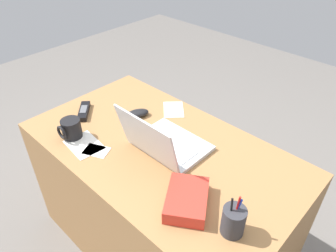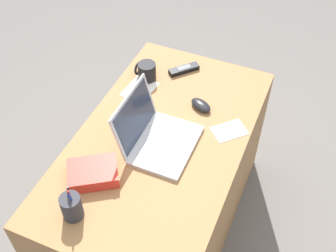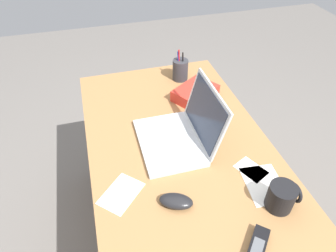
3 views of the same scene
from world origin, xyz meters
name	(u,v)px [view 1 (image 1 of 3)]	position (x,y,z in m)	size (l,w,h in m)	color
ground_plane	(162,241)	(0.00, 0.00, 0.00)	(6.00, 6.00, 0.00)	slate
desk	(161,200)	(0.00, 0.00, 0.35)	(1.25, 0.71, 0.70)	#9E7042
laptop	(164,142)	(-0.03, 0.01, 0.75)	(0.32, 0.29, 0.23)	silver
computer_mouse	(138,113)	(0.25, -0.09, 0.72)	(0.06, 0.11, 0.03)	black
coffee_mug_white	(71,129)	(0.34, 0.23, 0.75)	(0.09, 0.10, 0.09)	black
cordless_phone	(84,111)	(0.47, 0.08, 0.72)	(0.15, 0.14, 0.03)	black
pen_holder	(233,221)	(-0.48, 0.15, 0.76)	(0.08, 0.08, 0.16)	#333338
snack_bag	(187,200)	(-0.30, 0.16, 0.73)	(0.14, 0.20, 0.05)	red
paper_note_near_laptop	(84,145)	(0.26, 0.22, 0.71)	(0.17, 0.13, 0.00)	white
paper_note_left	(96,151)	(0.18, 0.21, 0.71)	(0.11, 0.08, 0.00)	white
paper_note_right	(174,109)	(0.16, -0.26, 0.71)	(0.15, 0.10, 0.00)	white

